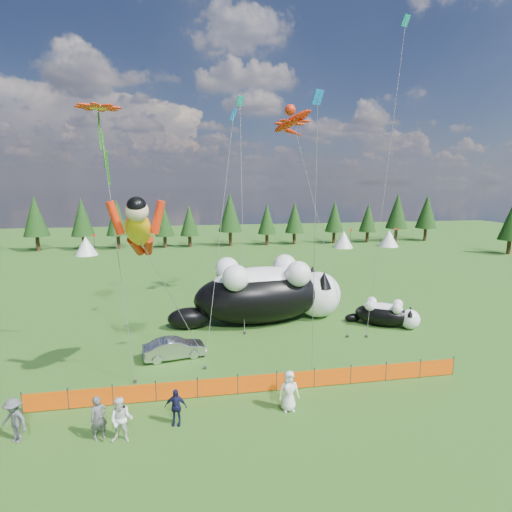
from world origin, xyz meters
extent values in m
plane|color=#0E3C0A|center=(0.00, 0.00, 0.00)|extent=(160.00, 160.00, 0.00)
cylinder|color=#262626|center=(-11.00, -3.00, 0.55)|extent=(0.06, 0.06, 1.10)
cylinder|color=#262626|center=(-9.00, -3.00, 0.55)|extent=(0.06, 0.06, 1.10)
cylinder|color=#262626|center=(-7.00, -3.00, 0.55)|extent=(0.06, 0.06, 1.10)
cylinder|color=#262626|center=(-5.00, -3.00, 0.55)|extent=(0.06, 0.06, 1.10)
cylinder|color=#262626|center=(-3.00, -3.00, 0.55)|extent=(0.06, 0.06, 1.10)
cylinder|color=#262626|center=(-1.00, -3.00, 0.55)|extent=(0.06, 0.06, 1.10)
cylinder|color=#262626|center=(1.00, -3.00, 0.55)|extent=(0.06, 0.06, 1.10)
cylinder|color=#262626|center=(3.00, -3.00, 0.55)|extent=(0.06, 0.06, 1.10)
cylinder|color=#262626|center=(5.00, -3.00, 0.55)|extent=(0.06, 0.06, 1.10)
cylinder|color=#262626|center=(7.00, -3.00, 0.55)|extent=(0.06, 0.06, 1.10)
cylinder|color=#262626|center=(9.00, -3.00, 0.55)|extent=(0.06, 0.06, 1.10)
cylinder|color=#262626|center=(11.00, -3.00, 0.55)|extent=(0.06, 0.06, 1.10)
cube|color=#F95005|center=(-10.00, -3.00, 0.50)|extent=(2.00, 0.04, 0.90)
cube|color=#F95005|center=(-8.00, -3.00, 0.50)|extent=(2.00, 0.04, 0.90)
cube|color=#F95005|center=(-6.00, -3.00, 0.50)|extent=(2.00, 0.04, 0.90)
cube|color=#F95005|center=(-4.00, -3.00, 0.50)|extent=(2.00, 0.04, 0.90)
cube|color=#F95005|center=(-2.00, -3.00, 0.50)|extent=(2.00, 0.04, 0.90)
cube|color=#F95005|center=(0.00, -3.00, 0.50)|extent=(2.00, 0.04, 0.90)
cube|color=#F95005|center=(2.00, -3.00, 0.50)|extent=(2.00, 0.04, 0.90)
cube|color=#F95005|center=(4.00, -3.00, 0.50)|extent=(2.00, 0.04, 0.90)
cube|color=#F95005|center=(6.00, -3.00, 0.50)|extent=(2.00, 0.04, 0.90)
cube|color=#F95005|center=(8.00, -3.00, 0.50)|extent=(2.00, 0.04, 0.90)
cube|color=#F95005|center=(10.00, -3.00, 0.50)|extent=(2.00, 0.04, 0.90)
ellipsoid|color=black|center=(2.06, 7.34, 2.02)|extent=(10.55, 5.73, 4.05)
ellipsoid|color=white|center=(2.06, 7.34, 3.04)|extent=(7.95, 4.13, 2.47)
sphere|color=white|center=(6.76, 7.82, 1.80)|extent=(3.60, 3.60, 3.60)
sphere|color=#E35862|center=(8.28, 7.98, 1.80)|extent=(0.50, 0.50, 0.50)
ellipsoid|color=black|center=(-3.30, 6.79, 0.79)|extent=(3.29, 1.89, 1.57)
cone|color=black|center=(6.87, 6.75, 3.24)|extent=(1.26, 1.26, 1.26)
cone|color=black|center=(6.65, 8.89, 3.24)|extent=(1.26, 1.26, 1.26)
sphere|color=white|center=(4.38, 9.05, 3.93)|extent=(1.89, 1.89, 1.89)
sphere|color=white|center=(4.67, 6.14, 3.93)|extent=(1.89, 1.89, 1.89)
sphere|color=white|center=(-0.32, 8.56, 3.93)|extent=(1.89, 1.89, 1.89)
sphere|color=white|center=(-0.02, 5.66, 3.93)|extent=(1.89, 1.89, 1.89)
ellipsoid|color=black|center=(10.92, 5.00, 0.81)|extent=(4.45, 3.75, 1.62)
ellipsoid|color=white|center=(10.92, 5.00, 1.22)|extent=(3.32, 2.76, 0.99)
sphere|color=white|center=(12.53, 4.00, 0.72)|extent=(1.44, 1.44, 1.44)
sphere|color=#E35862|center=(13.05, 3.68, 0.72)|extent=(0.20, 0.20, 0.20)
ellipsoid|color=black|center=(9.08, 6.14, 0.32)|extent=(1.41, 1.20, 0.63)
cone|color=black|center=(12.30, 3.63, 1.30)|extent=(0.51, 0.51, 0.51)
cone|color=black|center=(12.76, 4.37, 1.30)|extent=(0.51, 0.51, 0.51)
sphere|color=white|center=(12.07, 4.97, 1.58)|extent=(0.76, 0.76, 0.76)
sphere|color=white|center=(11.45, 3.98, 1.58)|extent=(0.76, 0.76, 0.76)
sphere|color=white|center=(10.46, 5.97, 1.58)|extent=(0.76, 0.76, 0.76)
sphere|color=white|center=(9.84, 4.97, 1.58)|extent=(0.76, 0.76, 0.76)
imported|color=silver|center=(-4.24, 1.87, 0.62)|extent=(3.91, 1.96, 1.23)
imported|color=#525256|center=(-7.11, -5.53, 0.94)|extent=(0.81, 0.72, 1.88)
imported|color=white|center=(-6.15, -5.90, 0.97)|extent=(1.01, 0.68, 1.94)
imported|color=#15183B|center=(-4.00, -5.07, 0.83)|extent=(1.05, 0.67, 1.66)
imported|color=#525256|center=(-10.47, -5.14, 0.95)|extent=(1.38, 1.13, 1.90)
imported|color=white|center=(1.17, -4.83, 0.97)|extent=(0.96, 0.64, 1.94)
cylinder|color=#595959|center=(-4.10, 0.40, 4.18)|extent=(0.03, 0.03, 9.08)
cube|color=#262626|center=(-2.57, 1.81, 0.08)|extent=(0.15, 0.15, 0.16)
cylinder|color=#595959|center=(6.57, 7.87, 7.88)|extent=(0.03, 0.03, 18.14)
cube|color=#262626|center=(7.42, 3.19, 0.08)|extent=(0.15, 0.15, 0.16)
cylinder|color=#595959|center=(-7.04, 0.83, 7.35)|extent=(0.03, 0.03, 14.88)
cube|color=#262626|center=(-6.25, -0.89, 0.08)|extent=(0.15, 0.15, 0.16)
cube|color=#258117|center=(-7.84, 2.55, 12.30)|extent=(0.18, 0.18, 3.94)
cylinder|color=#595959|center=(-1.29, 2.66, 7.48)|extent=(0.03, 0.03, 15.73)
cube|color=#262626|center=(-2.49, 0.08, 0.08)|extent=(0.15, 0.15, 0.16)
cylinder|color=#595959|center=(10.61, 5.08, 11.01)|extent=(0.03, 0.03, 22.46)
cube|color=#262626|center=(8.70, 2.95, 0.08)|extent=(0.15, 0.15, 0.16)
cylinder|color=#595959|center=(3.10, -2.16, 7.29)|extent=(0.03, 0.03, 14.31)
cube|color=#262626|center=(3.27, -1.76, 0.08)|extent=(0.15, 0.15, 0.16)
cylinder|color=#595959|center=(0.94, 8.97, 8.65)|extent=(0.03, 0.03, 18.79)
cube|color=#262626|center=(0.50, 5.00, 0.08)|extent=(0.15, 0.15, 0.16)
camera|label=1|loc=(-3.27, -21.40, 10.48)|focal=28.00mm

